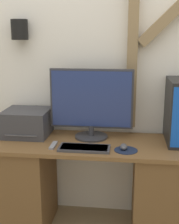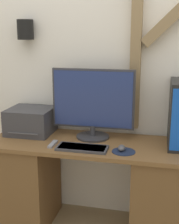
{
  "view_description": "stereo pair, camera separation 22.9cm",
  "coord_description": "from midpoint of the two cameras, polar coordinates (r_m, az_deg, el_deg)",
  "views": [
    {
      "loc": [
        0.26,
        -1.93,
        1.54
      ],
      "look_at": [
        -0.01,
        0.28,
        0.97
      ],
      "focal_mm": 50.0,
      "sensor_mm": 36.0,
      "label": 1
    },
    {
      "loc": [
        0.49,
        -1.89,
        1.54
      ],
      "look_at": [
        -0.01,
        0.28,
        0.97
      ],
      "focal_mm": 50.0,
      "sensor_mm": 36.0,
      "label": 2
    }
  ],
  "objects": [
    {
      "name": "printer",
      "position": [
        2.57,
        -8.19,
        -1.65
      ],
      "size": [
        0.35,
        0.33,
        0.21
      ],
      "color": "#38383D",
      "rests_on": "desk"
    },
    {
      "name": "mouse",
      "position": [
        2.21,
        8.88,
        -6.55
      ],
      "size": [
        0.05,
        0.08,
        0.04
      ],
      "color": "#4C4C51",
      "rests_on": "mousepad"
    },
    {
      "name": "monitor",
      "position": [
        2.39,
        3.37,
        1.75
      ],
      "size": [
        0.64,
        0.26,
        0.54
      ],
      "color": "#333338",
      "rests_on": "desk"
    },
    {
      "name": "wall_back",
      "position": [
        2.55,
        4.64,
        10.17
      ],
      "size": [
        6.4,
        0.18,
        2.7
      ],
      "color": "white",
      "rests_on": "ground_plane"
    },
    {
      "name": "mousepad",
      "position": [
        2.2,
        9.25,
        -7.21
      ],
      "size": [
        0.17,
        0.17,
        0.0
      ],
      "color": "#19233D",
      "rests_on": "desk"
    },
    {
      "name": "keyboard",
      "position": [
        2.22,
        1.63,
        -6.6
      ],
      "size": [
        0.36,
        0.16,
        0.02
      ],
      "color": "#3D3D42",
      "rests_on": "desk"
    },
    {
      "name": "remote_control",
      "position": [
        2.31,
        -3.92,
        -5.91
      ],
      "size": [
        0.03,
        0.14,
        0.02
      ],
      "color": "gray",
      "rests_on": "desk"
    },
    {
      "name": "desk",
      "position": [
        2.5,
        2.92,
        -13.3
      ],
      "size": [
        1.54,
        0.56,
        0.74
      ],
      "color": "brown",
      "rests_on": "ground_plane"
    }
  ]
}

